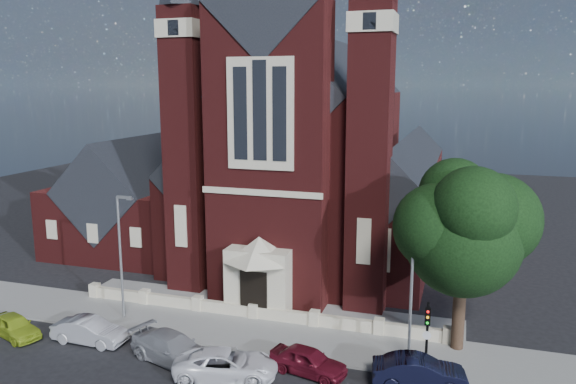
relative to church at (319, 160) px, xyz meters
The scene contains 16 objects.
ground 11.40m from the church, 90.00° to the right, with size 120.00×120.00×0.00m, color black.
pavement_strip 20.18m from the church, 90.00° to the right, with size 60.00×5.00×0.12m, color gray.
forecourt_paving 16.60m from the church, 90.00° to the right, with size 26.00×3.00×0.14m, color gray.
forecourt_wall 18.37m from the church, 90.00° to the right, with size 24.00×0.40×0.90m, color beige.
church is the anchor object (origin of this frame).
parish_hall 17.26m from the church, 162.84° to the right, with size 12.00×12.20×10.24m.
street_tree 21.38m from the church, 53.83° to the right, with size 6.40×6.60×10.70m.
street_lamp_left 20.84m from the church, 112.66° to the right, with size 1.16×0.22×8.09m.
street_lamp_right 21.76m from the church, 61.96° to the right, with size 1.16×0.22×8.09m.
traffic_signal 23.94m from the church, 61.80° to the right, with size 0.28×0.42×4.00m.
car_lime_van 27.47m from the church, 118.69° to the right, with size 1.60×3.99×1.36m, color #A2BE26.
car_silver_a 25.00m from the church, 109.36° to the right, with size 1.54×4.43×1.46m, color #999AA0.
car_silver_b 24.34m from the church, 95.34° to the right, with size 2.16×5.32×1.54m, color gray.
car_white_suv 24.95m from the church, 86.92° to the right, with size 2.45×5.31×1.48m, color white.
car_dark_red 23.89m from the church, 76.84° to the right, with size 1.67×4.16×1.42m, color maroon.
car_navy 25.28m from the church, 63.52° to the right, with size 1.62×4.66×1.53m, color black.
Camera 1 is at (12.29, -25.14, 14.78)m, focal length 35.00 mm.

